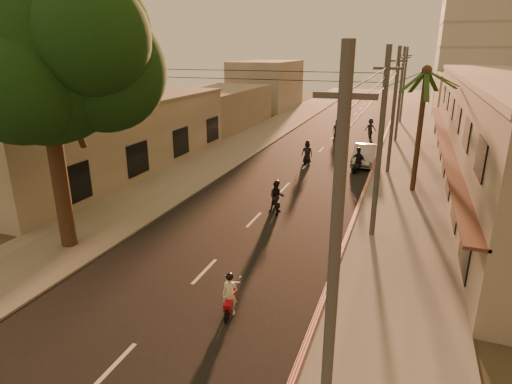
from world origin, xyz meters
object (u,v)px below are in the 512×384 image
scooter_mid_b (358,161)px  scooter_far_a (307,153)px  broadleaf_tree (51,57)px  parked_car (365,155)px  scooter_mid_a (277,197)px  palm_tree (426,78)px  scooter_far_c (337,130)px  scooter_far_b (370,128)px  scooter_red (230,296)px

scooter_mid_b → scooter_far_a: scooter_mid_b is taller
broadleaf_tree → scooter_mid_b: size_ratio=6.31×
parked_car → scooter_mid_a: bearing=-105.7°
palm_tree → scooter_far_c: palm_tree is taller
scooter_mid_a → parked_car: bearing=53.3°
scooter_far_b → scooter_far_c: size_ratio=0.97×
scooter_mid_a → scooter_far_b: (2.80, 24.10, 0.03)m
scooter_far_a → scooter_far_c: bearing=83.9°
scooter_mid_a → scooter_far_c: size_ratio=0.94×
scooter_far_a → parked_car: bearing=14.0°
scooter_far_b → scooter_mid_a: bearing=-109.8°
scooter_mid_b → parked_car: size_ratio=0.41×
palm_tree → parked_car: (-3.73, 6.06, -6.38)m
palm_tree → scooter_far_b: bearing=104.0°
scooter_mid_b → scooter_red: bearing=-82.0°
palm_tree → scooter_far_a: size_ratio=4.25×
broadleaf_tree → scooter_far_a: size_ratio=6.27×
scooter_red → scooter_far_b: bearing=77.6°
parked_car → scooter_far_c: 10.42m
scooter_mid_a → scooter_far_c: 22.09m
palm_tree → scooter_mid_b: 8.17m
scooter_mid_a → scooter_far_a: size_ratio=0.97×
broadleaf_tree → scooter_far_b: (10.18, 31.61, -7.59)m
scooter_mid_a → parked_car: size_ratio=0.40×
scooter_red → scooter_far_c: (-1.76, 32.08, 0.20)m
scooter_far_b → palm_tree: bearing=-89.2°
broadleaf_tree → scooter_red: (8.78, -2.49, -7.77)m
scooter_far_c → parked_car: bearing=-87.9°
scooter_red → scooter_mid_b: scooter_mid_b is taller
scooter_red → scooter_far_c: scooter_far_c is taller
broadleaf_tree → palm_tree: broadleaf_tree is taller
scooter_red → scooter_mid_b: 19.87m
scooter_far_a → scooter_far_b: 13.57m
scooter_far_a → parked_car: (4.37, 1.38, -0.08)m
scooter_mid_b → scooter_far_b: bearing=105.4°
scooter_far_b → parked_car: (0.70, -11.69, -0.11)m
scooter_mid_b → scooter_far_b: 14.32m
scooter_mid_a → scooter_far_a: bearing=73.6°
palm_tree → scooter_far_a: bearing=150.0°
broadleaf_tree → scooter_far_c: (7.02, 29.60, -7.58)m
palm_tree → scooter_mid_b: bearing=138.9°
scooter_mid_b → scooter_far_c: bearing=120.0°
parked_car → scooter_far_c: scooter_far_c is taller
scooter_mid_a → scooter_red: bearing=-102.9°
scooter_mid_b → scooter_far_a: 4.35m
palm_tree → scooter_mid_b: (-3.94, 3.44, -6.28)m
scooter_red → scooter_mid_b: (1.89, 19.78, 0.16)m
broadleaf_tree → scooter_far_b: size_ratio=6.28×
scooter_mid_b → parked_car: bearing=99.0°
scooter_far_a → scooter_far_b: (3.67, 13.07, 0.03)m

